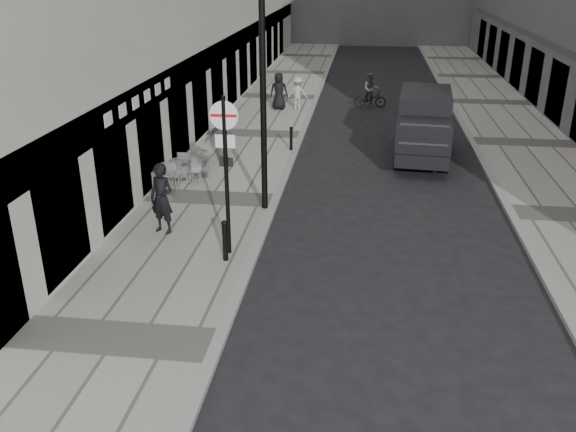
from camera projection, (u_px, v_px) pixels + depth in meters
name	position (u px, v px, depth m)	size (l,w,h in m)	color
sidewalk	(254.00, 134.00, 25.87)	(4.00, 60.00, 0.12)	#A39E94
far_sidewalk	(522.00, 144.00, 24.59)	(4.00, 60.00, 0.12)	#A39E94
walking_man	(162.00, 199.00, 16.12)	(0.70, 0.46, 1.92)	black
sign_post	(226.00, 156.00, 14.34)	(0.68, 0.10, 3.95)	black
lamppost	(263.00, 80.00, 16.62)	(0.30, 0.30, 6.77)	black
bollard_near	(225.00, 242.00, 14.74)	(0.13, 0.13, 0.98)	black
bollard_far	(291.00, 139.00, 23.40)	(0.11, 0.11, 0.86)	black
panel_van	(424.00, 122.00, 22.62)	(2.27, 5.17, 2.37)	black
cyclist	(370.00, 94.00, 30.66)	(1.61, 0.62, 1.72)	black
pedestrian_a	(222.00, 138.00, 22.11)	(0.96, 0.40, 1.64)	#5D5D62
pedestrian_b	(298.00, 93.00, 29.66)	(1.03, 0.59, 1.59)	#A7A29A
pedestrian_c	(279.00, 91.00, 29.63)	(0.87, 0.57, 1.78)	black
cafe_table_near	(200.00, 165.00, 20.42)	(0.66, 1.48, 0.85)	silver
cafe_table_mid	(165.00, 183.00, 18.57)	(0.78, 1.76, 1.00)	silver
cafe_table_far	(180.00, 168.00, 20.15)	(0.65, 1.47, 0.84)	#B6B6B8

